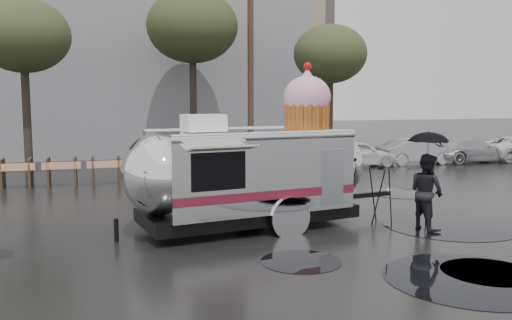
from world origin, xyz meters
name	(u,v)px	position (x,y,z in m)	size (l,w,h in m)	color
ground	(313,247)	(0.00, 0.00, 0.00)	(120.00, 120.00, 0.00)	black
puddles	(419,234)	(2.76, 0.41, 0.01)	(8.73, 10.41, 0.01)	black
grey_building	(102,41)	(-4.00, 24.00, 6.50)	(22.00, 12.00, 13.00)	slate
utility_pole	(251,65)	(2.50, 14.00, 4.62)	(1.60, 0.28, 9.00)	#473323
tree_left	(23,36)	(-7.00, 13.00, 5.48)	(3.64, 3.64, 6.95)	#382D26
tree_mid	(192,27)	(0.00, 15.00, 6.34)	(4.20, 4.20, 8.03)	#382D26
tree_right	(330,55)	(6.00, 13.00, 5.06)	(3.36, 3.36, 6.42)	#382D26
barricade_row	(62,171)	(-5.55, 9.96, 0.52)	(4.30, 0.80, 1.00)	#473323
parked_cars	(449,148)	(11.78, 12.00, 0.72)	(13.20, 1.90, 1.50)	silver
airstream_trailer	(252,168)	(-0.74, 2.14, 1.42)	(7.42, 3.62, 4.04)	silver
person_right	(427,192)	(3.12, 0.71, 0.90)	(0.87, 0.48, 1.80)	black
umbrella_black	(428,147)	(3.12, 0.71, 1.95)	(1.17, 1.17, 2.35)	black
tripod	(381,189)	(2.39, 1.56, 0.86)	(0.57, 0.60, 1.46)	black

